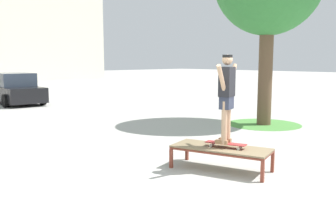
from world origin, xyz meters
name	(u,v)px	position (x,y,z in m)	size (l,w,h in m)	color
ground_plane	(257,181)	(0.00, 0.00, 0.00)	(120.00, 120.00, 0.00)	#B7B5AD
skate_box	(221,149)	(0.08, 0.89, 0.41)	(1.28, 2.04, 0.46)	brown
skateboard	(226,144)	(0.11, 0.80, 0.54)	(0.44, 0.82, 0.09)	#B23333
skater	(227,92)	(0.11, 0.80, 1.53)	(0.97, 0.40, 1.69)	tan
grass_patch_near_right	(264,124)	(5.30, 3.21, 0.00)	(2.45, 2.45, 0.01)	#519342
car_black	(15,89)	(1.78, 15.06, 0.69)	(2.20, 4.34, 1.50)	black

